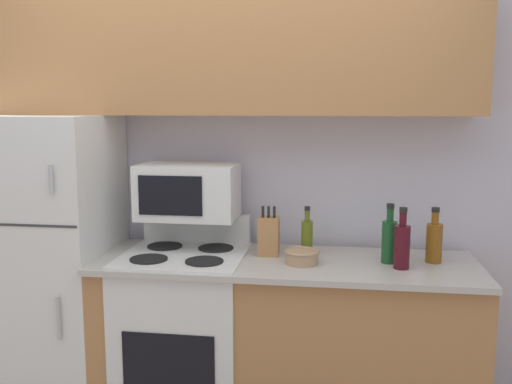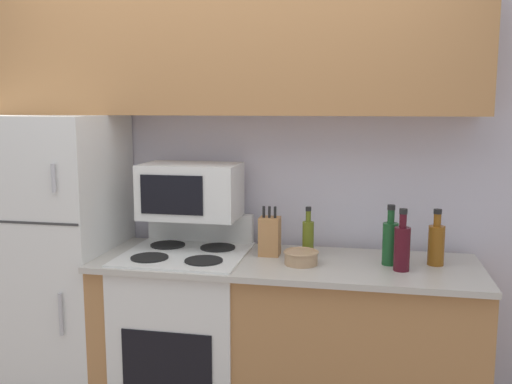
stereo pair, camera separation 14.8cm
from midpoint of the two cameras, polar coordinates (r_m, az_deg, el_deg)
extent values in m
cube|color=silver|center=(3.30, -3.53, 1.35)|extent=(8.00, 0.05, 2.55)
cube|color=#B27A47|center=(3.10, 1.51, -15.15)|extent=(1.94, 0.61, 0.88)
cube|color=#BCB7AD|center=(2.93, 1.50, -7.12)|extent=(1.94, 0.65, 0.03)
cube|color=white|center=(3.40, -21.11, -6.83)|extent=(0.68, 0.66, 1.64)
cube|color=#383838|center=(3.06, -24.37, -3.00)|extent=(0.66, 0.01, 0.01)
cylinder|color=#B7B7BC|center=(2.90, -21.22, 1.17)|extent=(0.02, 0.02, 0.14)
cylinder|color=#B7B7BC|center=(3.06, -20.50, -11.75)|extent=(0.02, 0.02, 0.22)
cube|color=#B27A47|center=(3.10, -4.38, 13.72)|extent=(2.62, 0.33, 0.65)
cube|color=white|center=(3.18, -8.46, -14.21)|extent=(0.64, 0.61, 0.92)
cube|color=black|center=(2.92, -10.27, -16.83)|extent=(0.46, 0.01, 0.33)
cube|color=#2D2D2D|center=(3.04, -8.65, -6.27)|extent=(0.61, 0.59, 0.01)
cube|color=white|center=(3.29, -7.21, -3.54)|extent=(0.61, 0.06, 0.16)
cylinder|color=black|center=(2.96, -12.10, -6.58)|extent=(0.19, 0.19, 0.01)
cylinder|color=black|center=(2.87, -6.68, -6.90)|extent=(0.19, 0.19, 0.01)
cylinder|color=black|center=(3.20, -10.42, -5.35)|extent=(0.19, 0.19, 0.01)
cylinder|color=black|center=(3.12, -5.41, -5.60)|extent=(0.19, 0.19, 0.01)
cube|color=white|center=(3.11, -8.15, 0.07)|extent=(0.53, 0.32, 0.29)
cube|color=black|center=(2.97, -10.01, -0.37)|extent=(0.34, 0.01, 0.21)
cube|color=#B27A47|center=(3.00, -0.14, -4.44)|extent=(0.11, 0.10, 0.20)
cylinder|color=black|center=(2.97, -0.74, -2.00)|extent=(0.01, 0.01, 0.06)
cylinder|color=black|center=(2.96, -0.17, -2.01)|extent=(0.01, 0.01, 0.06)
cylinder|color=black|center=(2.96, 0.41, -2.03)|extent=(0.01, 0.01, 0.06)
cylinder|color=tan|center=(2.86, 3.11, -6.56)|extent=(0.16, 0.16, 0.06)
torus|color=tan|center=(2.85, 3.11, -5.95)|extent=(0.18, 0.18, 0.01)
cylinder|color=brown|center=(2.97, 16.02, -4.96)|extent=(0.08, 0.08, 0.20)
cylinder|color=brown|center=(2.95, 16.12, -2.52)|extent=(0.04, 0.04, 0.06)
cylinder|color=black|center=(2.94, 16.16, -1.72)|extent=(0.04, 0.04, 0.02)
cylinder|color=#194C23|center=(2.91, 11.76, -4.94)|extent=(0.08, 0.08, 0.21)
cylinder|color=#194C23|center=(2.89, 11.85, -2.28)|extent=(0.03, 0.03, 0.07)
cylinder|color=black|center=(2.88, 11.88, -1.40)|extent=(0.04, 0.04, 0.02)
cylinder|color=#470F19|center=(2.82, 12.93, -5.41)|extent=(0.08, 0.08, 0.21)
cylinder|color=#470F19|center=(2.80, 13.03, -2.67)|extent=(0.03, 0.03, 0.07)
cylinder|color=black|center=(2.79, 13.06, -1.76)|extent=(0.04, 0.04, 0.02)
cylinder|color=#5B6619|center=(3.01, 3.71, -4.63)|extent=(0.06, 0.06, 0.18)
cylinder|color=#5B6619|center=(2.98, 3.73, -2.39)|extent=(0.03, 0.03, 0.06)
cylinder|color=black|center=(2.97, 3.74, -1.66)|extent=(0.03, 0.03, 0.02)
camera|label=1|loc=(0.07, -91.48, -0.23)|focal=40.00mm
camera|label=2|loc=(0.07, 88.52, 0.23)|focal=40.00mm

